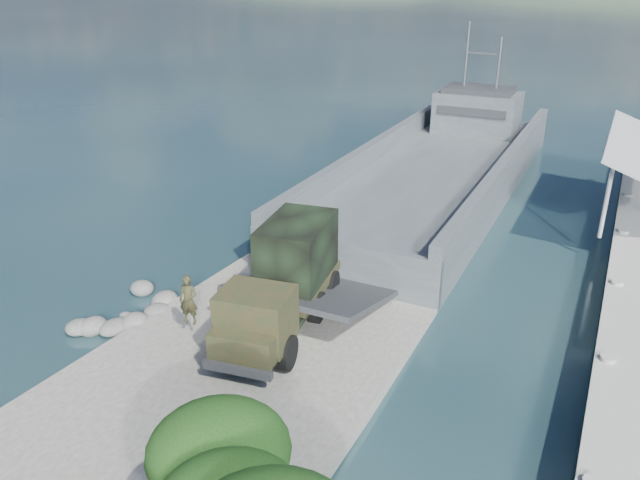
% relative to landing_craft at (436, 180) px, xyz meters
% --- Properties ---
extents(ground, '(1400.00, 1400.00, 0.00)m').
position_rel_landing_craft_xyz_m(ground, '(-0.52, -21.28, -0.85)').
color(ground, '#18333A').
rests_on(ground, ground).
extents(boat_ramp, '(10.00, 18.00, 0.50)m').
position_rel_landing_craft_xyz_m(boat_ramp, '(-0.52, -22.28, -0.60)').
color(boat_ramp, slate).
rests_on(boat_ramp, ground).
extents(shoreline_rocks, '(3.20, 5.60, 0.90)m').
position_rel_landing_craft_xyz_m(shoreline_rocks, '(-6.72, -20.78, -0.85)').
color(shoreline_rocks, '#4D4D4B').
rests_on(shoreline_rocks, ground).
extents(landing_craft, '(8.98, 35.04, 10.39)m').
position_rel_landing_craft_xyz_m(landing_craft, '(0.00, 0.00, 0.00)').
color(landing_craft, '#424B4E').
rests_on(landing_craft, ground).
extents(military_truck, '(3.57, 8.18, 3.67)m').
position_rel_landing_craft_xyz_m(military_truck, '(-0.35, -18.77, 1.48)').
color(military_truck, black).
rests_on(military_truck, boat_ramp).
extents(soldier, '(0.80, 0.63, 1.94)m').
position_rel_landing_craft_xyz_m(soldier, '(-3.18, -20.96, 0.62)').
color(soldier, '#23321B').
rests_on(soldier, boat_ramp).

